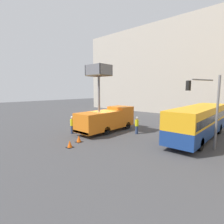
# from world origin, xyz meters

# --- Properties ---
(ground_plane) EXTENTS (120.00, 120.00, 0.00)m
(ground_plane) POSITION_xyz_m (0.00, 0.00, 0.00)
(ground_plane) COLOR #424244
(building_backdrop_far) EXTENTS (44.00, 10.00, 18.01)m
(building_backdrop_far) POSITION_xyz_m (0.00, 23.62, 9.00)
(building_backdrop_far) COLOR #BCB2A3
(building_backdrop_far) RESTS_ON ground_plane
(utility_truck) EXTENTS (2.48, 7.43, 7.35)m
(utility_truck) POSITION_xyz_m (0.16, 0.33, 1.58)
(utility_truck) COLOR orange
(utility_truck) RESTS_ON ground_plane
(city_bus) EXTENTS (2.59, 11.55, 3.15)m
(city_bus) POSITION_xyz_m (8.97, 4.08, 1.86)
(city_bus) COLOR navy
(city_bus) RESTS_ON ground_plane
(traffic_light_pole) EXTENTS (2.89, 2.64, 5.90)m
(traffic_light_pole) POSITION_xyz_m (9.91, 2.00, 3.96)
(traffic_light_pole) COLOR slate
(traffic_light_pole) RESTS_ON ground_plane
(road_worker_near_truck) EXTENTS (0.38, 0.38, 1.93)m
(road_worker_near_truck) POSITION_xyz_m (-1.96, -2.93, 0.98)
(road_worker_near_truck) COLOR navy
(road_worker_near_truck) RESTS_ON ground_plane
(road_worker_directing) EXTENTS (0.38, 0.38, 1.90)m
(road_worker_directing) POSITION_xyz_m (3.38, 1.66, 0.96)
(road_worker_directing) COLOR navy
(road_worker_directing) RESTS_ON ground_plane
(traffic_cone_near_truck) EXTENTS (0.55, 0.55, 0.63)m
(traffic_cone_near_truck) POSITION_xyz_m (1.12, -4.42, 0.30)
(traffic_cone_near_truck) COLOR black
(traffic_cone_near_truck) RESTS_ON ground_plane
(traffic_cone_mid_road) EXTENTS (0.53, 0.53, 0.61)m
(traffic_cone_mid_road) POSITION_xyz_m (1.77, -5.85, 0.28)
(traffic_cone_mid_road) COLOR black
(traffic_cone_mid_road) RESTS_ON ground_plane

